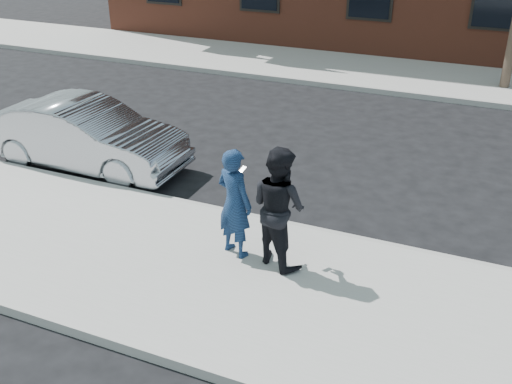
% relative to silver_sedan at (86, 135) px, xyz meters
% --- Properties ---
extents(ground, '(100.00, 100.00, 0.00)m').
position_rel_silver_sedan_xyz_m(ground, '(2.92, -2.34, -0.68)').
color(ground, black).
rests_on(ground, ground).
extents(near_sidewalk, '(50.00, 3.50, 0.15)m').
position_rel_silver_sedan_xyz_m(near_sidewalk, '(2.92, -2.59, -0.60)').
color(near_sidewalk, '#9C9A94').
rests_on(near_sidewalk, ground).
extents(near_curb, '(50.00, 0.10, 0.15)m').
position_rel_silver_sedan_xyz_m(near_curb, '(2.92, -0.79, -0.60)').
color(near_curb, '#999691').
rests_on(near_curb, ground).
extents(far_sidewalk, '(50.00, 3.50, 0.15)m').
position_rel_silver_sedan_xyz_m(far_sidewalk, '(2.92, 8.91, -0.60)').
color(far_sidewalk, '#9C9A94').
rests_on(far_sidewalk, ground).
extents(far_curb, '(50.00, 0.10, 0.15)m').
position_rel_silver_sedan_xyz_m(far_curb, '(2.92, 7.11, -0.60)').
color(far_curb, '#999691').
rests_on(far_curb, ground).
extents(silver_sedan, '(4.12, 1.44, 1.36)m').
position_rel_silver_sedan_xyz_m(silver_sedan, '(0.00, 0.00, 0.00)').
color(silver_sedan, '#999BA3').
rests_on(silver_sedan, ground).
extents(man_hoodie, '(0.71, 0.59, 1.68)m').
position_rel_silver_sedan_xyz_m(man_hoodie, '(4.17, -1.95, 0.31)').
color(man_hoodie, navy).
rests_on(man_hoodie, near_sidewalk).
extents(man_peacoat, '(1.09, 1.00, 1.80)m').
position_rel_silver_sedan_xyz_m(man_peacoat, '(4.84, -1.92, 0.37)').
color(man_peacoat, black).
rests_on(man_peacoat, near_sidewalk).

